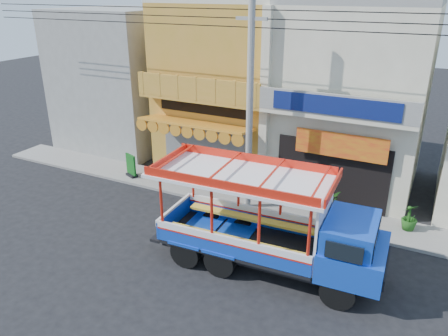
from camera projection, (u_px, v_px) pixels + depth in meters
name	position (u px, v px, depth m)	size (l,w,h in m)	color
ground	(235.00, 254.00, 15.24)	(90.00, 90.00, 0.00)	black
sidewalk	(276.00, 205.00, 18.51)	(30.00, 2.00, 0.12)	slate
shophouse_left	(232.00, 85.00, 21.90)	(6.00, 7.50, 8.24)	#B68828
shophouse_right	(353.00, 97.00, 19.40)	(6.00, 6.75, 8.24)	beige
party_pilaster	(264.00, 108.00, 18.12)	(0.35, 0.30, 8.00)	beige
filler_building_left	(122.00, 78.00, 24.96)	(6.00, 6.00, 7.60)	gray
utility_pole	(254.00, 91.00, 16.39)	(28.00, 0.26, 9.00)	gray
songthaew_truck	(284.00, 227.00, 13.65)	(7.54, 2.79, 3.47)	black
green_sign	(131.00, 167.00, 21.07)	(0.71, 0.53, 1.12)	black
potted_plant_a	(326.00, 202.00, 17.50)	(0.94, 0.81, 1.04)	#1C4D16
potted_plant_c	(410.00, 217.00, 16.37)	(0.59, 0.59, 1.05)	#1C4D16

